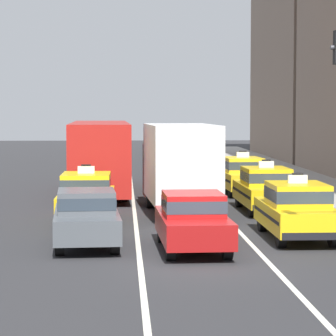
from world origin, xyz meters
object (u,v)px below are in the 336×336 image
taxi_center_third (172,174)px  taxi_right_nearest (297,209)px  bus_left_third (100,153)px  taxi_left_second (86,196)px  taxi_right_third (242,175)px  box_truck_center_second (178,165)px  sedan_left_nearest (86,216)px  sedan_center_nearest (193,220)px  taxi_right_second (265,188)px

taxi_center_third → taxi_right_nearest: same height
bus_left_third → taxi_right_nearest: bus_left_third is taller
taxi_right_nearest → taxi_left_second: bearing=147.3°
bus_left_third → taxi_right_third: size_ratio=2.43×
taxi_right_nearest → box_truck_center_second: bearing=115.7°
sedan_left_nearest → taxi_left_second: (-0.22, 5.02, 0.03)m
sedan_left_nearest → taxi_right_nearest: taxi_right_nearest is taller
taxi_left_second → taxi_center_third: (3.45, 9.58, 0.00)m
box_truck_center_second → taxi_center_third: size_ratio=1.53×
sedan_center_nearest → taxi_right_nearest: bearing=29.8°
taxi_left_second → sedan_center_nearest: 6.67m
sedan_center_nearest → box_truck_center_second: bearing=88.9°
taxi_center_third → taxi_right_third: same height
sedan_left_nearest → box_truck_center_second: bearing=67.3°
taxi_right_nearest → taxi_right_second: (0.19, 6.42, 0.00)m
box_truck_center_second → taxi_right_second: bearing=1.3°
sedan_center_nearest → taxi_right_second: 8.93m
taxi_left_second → bus_left_third: bearing=88.8°
bus_left_third → taxi_right_nearest: bearing=-65.6°
box_truck_center_second → taxi_right_second: box_truck_center_second is taller
sedan_left_nearest → taxi_center_third: (3.23, 14.60, 0.03)m
bus_left_third → taxi_center_third: bearing=2.5°
taxi_left_second → taxi_right_third: 11.00m
bus_left_third → taxi_right_second: bus_left_third is taller
sedan_left_nearest → taxi_right_third: bearing=65.3°
bus_left_third → box_truck_center_second: (3.07, -7.16, -0.04)m
taxi_left_second → sedan_center_nearest: bearing=-62.1°
taxi_right_third → sedan_left_nearest: bearing=-114.7°
taxi_right_nearest → taxi_right_second: size_ratio=1.00×
box_truck_center_second → taxi_right_nearest: bearing=-64.3°
taxi_right_nearest → taxi_right_second: same height
taxi_right_nearest → taxi_right_third: bearing=88.9°
sedan_left_nearest → taxi_right_second: bearing=49.5°
sedan_center_nearest → taxi_right_nearest: 3.70m
taxi_left_second → taxi_center_third: same height
box_truck_center_second → taxi_right_nearest: (3.06, -6.34, -0.90)m
taxi_left_second → bus_left_third: (0.20, 9.44, 0.94)m
bus_left_third → taxi_right_nearest: (6.13, -13.50, -0.94)m
sedan_center_nearest → taxi_right_nearest: size_ratio=0.95×
taxi_left_second → sedan_center_nearest: taxi_left_second is taller
taxi_right_third → taxi_center_third: bearing=166.1°
bus_left_third → taxi_right_second: size_ratio=2.46×
sedan_left_nearest → taxi_right_nearest: (6.11, 0.96, 0.03)m
taxi_right_third → taxi_left_second: bearing=-126.8°
taxi_right_nearest → taxi_right_third: 12.87m
taxi_right_nearest → taxi_right_third: size_ratio=0.98×
taxi_right_nearest → taxi_center_third: bearing=101.9°
box_truck_center_second → taxi_right_third: size_ratio=1.52×
taxi_center_third → taxi_right_nearest: 13.94m
bus_left_third → taxi_right_second: (6.32, -7.08, -0.94)m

